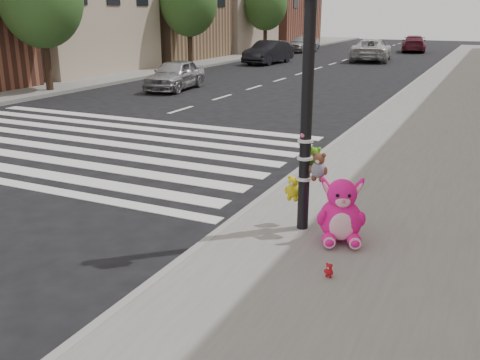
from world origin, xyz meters
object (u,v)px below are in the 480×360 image
Objects in this scene: pink_bunny at (341,215)px; red_teddy at (329,270)px; signal_pole at (308,114)px; car_silver_far at (175,75)px; car_white_near at (371,50)px; car_dark_far at (268,52)px.

pink_bunny is 1.14m from red_teddy.
signal_pole is 15.74m from car_silver_far.
car_white_near is at bearing 80.80° from pink_bunny.
signal_pole is 22.51× the size of red_teddy.
car_white_near reaches higher than red_teddy.
signal_pole reaches higher than red_teddy.
red_teddy is (0.17, -1.08, -0.29)m from pink_bunny.
car_white_near is at bearing 69.03° from car_silver_far.
car_silver_far is (-10.44, 12.45, 0.10)m from pink_bunny.
red_teddy is at bearing -59.70° from signal_pole.
red_teddy is 17.20m from car_silver_far.
red_teddy is 28.31m from car_dark_far.
car_dark_far is at bearing 34.10° from car_white_near.
red_teddy is (0.77, -1.31, -1.58)m from signal_pole.
car_dark_far is at bearing 120.22° from red_teddy.
car_dark_far is 0.84× the size of car_white_near.
car_silver_far is 17.56m from car_white_near.
car_white_near is (-6.18, 30.52, 0.48)m from red_teddy.
car_silver_far is (-9.84, 12.22, -1.19)m from signal_pole.
car_silver_far is at bearing -80.58° from car_dark_far.
pink_bunny is 0.18× the size of car_white_near.
car_white_near is (5.35, 4.67, 0.00)m from car_dark_far.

